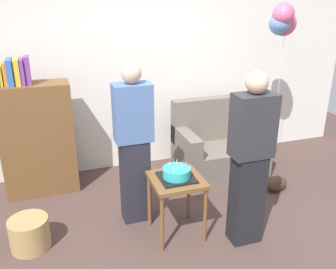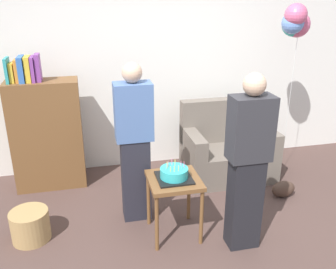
# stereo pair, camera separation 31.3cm
# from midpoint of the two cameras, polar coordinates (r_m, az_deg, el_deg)

# --- Properties ---
(ground_plane) EXTENTS (8.00, 8.00, 0.00)m
(ground_plane) POSITION_cam_midpoint_polar(r_m,az_deg,el_deg) (3.54, 3.33, -17.64)
(ground_plane) COLOR #4C3833
(wall_back) EXTENTS (6.00, 0.10, 2.70)m
(wall_back) POSITION_cam_midpoint_polar(r_m,az_deg,el_deg) (4.79, -5.58, 10.75)
(wall_back) COLOR silver
(wall_back) RESTS_ON ground_plane
(couch) EXTENTS (1.10, 0.70, 0.96)m
(couch) POSITION_cam_midpoint_polar(r_m,az_deg,el_deg) (4.74, 5.98, -2.17)
(couch) COLOR #6B6056
(couch) RESTS_ON ground_plane
(bookshelf) EXTENTS (0.80, 0.36, 1.60)m
(bookshelf) POSITION_cam_midpoint_polar(r_m,az_deg,el_deg) (4.47, -21.62, -0.39)
(bookshelf) COLOR brown
(bookshelf) RESTS_ON ground_plane
(side_table) EXTENTS (0.48, 0.48, 0.61)m
(side_table) POSITION_cam_midpoint_polar(r_m,az_deg,el_deg) (3.47, -1.28, -8.23)
(side_table) COLOR brown
(side_table) RESTS_ON ground_plane
(birthday_cake) EXTENTS (0.32, 0.32, 0.17)m
(birthday_cake) POSITION_cam_midpoint_polar(r_m,az_deg,el_deg) (3.40, -1.29, -6.13)
(birthday_cake) COLOR black
(birthday_cake) RESTS_ON side_table
(person_blowing_candles) EXTENTS (0.36, 0.22, 1.63)m
(person_blowing_candles) POSITION_cam_midpoint_polar(r_m,az_deg,el_deg) (3.60, -7.82, -1.63)
(person_blowing_candles) COLOR #23232D
(person_blowing_candles) RESTS_ON ground_plane
(person_holding_cake) EXTENTS (0.36, 0.22, 1.63)m
(person_holding_cake) POSITION_cam_midpoint_polar(r_m,az_deg,el_deg) (3.29, 10.00, -4.06)
(person_holding_cake) COLOR black
(person_holding_cake) RESTS_ON ground_plane
(wicker_basket) EXTENTS (0.36, 0.36, 0.30)m
(wicker_basket) POSITION_cam_midpoint_polar(r_m,az_deg,el_deg) (3.77, -23.06, -14.05)
(wicker_basket) COLOR #A88451
(wicker_basket) RESTS_ON ground_plane
(handbag) EXTENTS (0.28, 0.14, 0.20)m
(handbag) POSITION_cam_midpoint_polar(r_m,az_deg,el_deg) (4.52, 14.57, -7.46)
(handbag) COLOR #473328
(handbag) RESTS_ON ground_plane
(balloon_bunch) EXTENTS (0.39, 0.41, 2.11)m
(balloon_bunch) POSITION_cam_midpoint_polar(r_m,az_deg,el_deg) (4.61, 15.44, 16.59)
(balloon_bunch) COLOR silver
(balloon_bunch) RESTS_ON ground_plane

